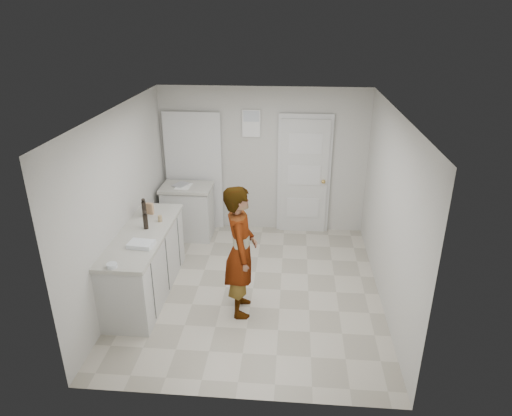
# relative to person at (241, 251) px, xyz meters

# --- Properties ---
(ground) EXTENTS (4.00, 4.00, 0.00)m
(ground) POSITION_rel_person_xyz_m (0.11, 0.50, -0.86)
(ground) COLOR #9D9684
(ground) RESTS_ON ground
(room_shell) EXTENTS (4.00, 4.00, 4.00)m
(room_shell) POSITION_rel_person_xyz_m (-0.07, 2.45, 0.16)
(room_shell) COLOR beige
(room_shell) RESTS_ON ground
(main_counter) EXTENTS (0.64, 1.96, 0.93)m
(main_counter) POSITION_rel_person_xyz_m (-1.34, 0.30, -0.44)
(main_counter) COLOR silver
(main_counter) RESTS_ON ground
(side_counter) EXTENTS (0.84, 0.61, 0.93)m
(side_counter) POSITION_rel_person_xyz_m (-1.14, 2.05, -0.44)
(side_counter) COLOR silver
(side_counter) RESTS_ON ground
(person) EXTENTS (0.48, 0.68, 1.73)m
(person) POSITION_rel_person_xyz_m (0.00, 0.00, 0.00)
(person) COLOR silver
(person) RESTS_ON ground
(cake_mix_box) EXTENTS (0.11, 0.07, 0.17)m
(cake_mix_box) POSITION_rel_person_xyz_m (-1.40, 0.89, 0.14)
(cake_mix_box) COLOR #A47652
(cake_mix_box) RESTS_ON main_counter
(spice_jar) EXTENTS (0.06, 0.06, 0.09)m
(spice_jar) POSITION_rel_person_xyz_m (-1.19, 0.65, 0.10)
(spice_jar) COLOR tan
(spice_jar) RESTS_ON main_counter
(oil_cruet_a) EXTENTS (0.07, 0.07, 0.26)m
(oil_cruet_a) POSITION_rel_person_xyz_m (-1.32, 0.42, 0.18)
(oil_cruet_a) COLOR black
(oil_cruet_a) RESTS_ON main_counter
(oil_cruet_b) EXTENTS (0.06, 0.06, 0.28)m
(oil_cruet_b) POSITION_rel_person_xyz_m (-1.46, 0.80, 0.19)
(oil_cruet_b) COLOR black
(oil_cruet_b) RESTS_ON main_counter
(baking_dish) EXTENTS (0.33, 0.25, 0.05)m
(baking_dish) POSITION_rel_person_xyz_m (-1.23, -0.08, 0.09)
(baking_dish) COLOR silver
(baking_dish) RESTS_ON main_counter
(egg_bowl) EXTENTS (0.12, 0.12, 0.05)m
(egg_bowl) POSITION_rel_person_xyz_m (-1.40, -0.60, 0.08)
(egg_bowl) COLOR silver
(egg_bowl) RESTS_ON main_counter
(papers) EXTENTS (0.26, 0.32, 0.01)m
(papers) POSITION_rel_person_xyz_m (-1.18, 2.02, 0.07)
(papers) COLOR white
(papers) RESTS_ON side_counter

